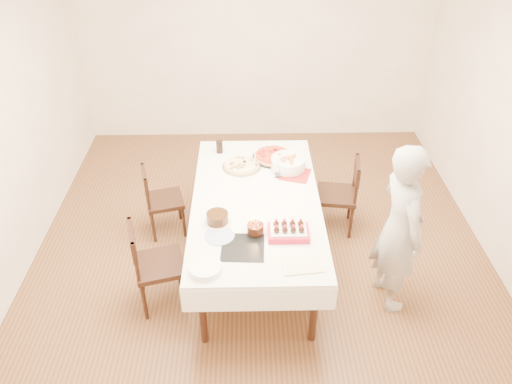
{
  "coord_description": "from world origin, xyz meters",
  "views": [
    {
      "loc": [
        -0.13,
        -3.73,
        3.38
      ],
      "look_at": [
        -0.05,
        -0.12,
        0.83
      ],
      "focal_mm": 35.0,
      "sensor_mm": 36.0,
      "label": 1
    }
  ],
  "objects_px": {
    "person": "(400,229)",
    "cola_glass": "(220,147)",
    "pizza_pepperoni": "(273,156)",
    "dining_table": "(256,232)",
    "pizza_white": "(242,166)",
    "chair_left_dessert": "(159,265)",
    "chair_left_savory": "(165,200)",
    "chair_right_savory": "(336,195)",
    "birthday_cake": "(255,225)",
    "strawberry_box": "(288,232)",
    "layer_cake": "(217,218)",
    "pasta_bowl": "(288,163)",
    "taper_candle": "(278,166)"
  },
  "relations": [
    {
      "from": "chair_right_savory",
      "to": "taper_candle",
      "type": "bearing_deg",
      "value": -156.9
    },
    {
      "from": "chair_right_savory",
      "to": "person",
      "type": "bearing_deg",
      "value": -63.47
    },
    {
      "from": "pizza_pepperoni",
      "to": "strawberry_box",
      "type": "xyz_separation_m",
      "value": [
        0.06,
        -1.22,
        0.02
      ]
    },
    {
      "from": "pizza_pepperoni",
      "to": "strawberry_box",
      "type": "relative_size",
      "value": 1.27
    },
    {
      "from": "taper_candle",
      "to": "strawberry_box",
      "type": "relative_size",
      "value": 0.75
    },
    {
      "from": "person",
      "to": "dining_table",
      "type": "bearing_deg",
      "value": 55.33
    },
    {
      "from": "person",
      "to": "pizza_white",
      "type": "relative_size",
      "value": 4.09
    },
    {
      "from": "strawberry_box",
      "to": "chair_right_savory",
      "type": "bearing_deg",
      "value": 60.51
    },
    {
      "from": "taper_candle",
      "to": "layer_cake",
      "type": "bearing_deg",
      "value": -128.37
    },
    {
      "from": "chair_left_dessert",
      "to": "chair_left_savory",
      "type": "bearing_deg",
      "value": -100.15
    },
    {
      "from": "pizza_white",
      "to": "pasta_bowl",
      "type": "relative_size",
      "value": 1.14
    },
    {
      "from": "person",
      "to": "taper_candle",
      "type": "xyz_separation_m",
      "value": [
        -0.95,
        0.84,
        0.09
      ]
    },
    {
      "from": "chair_left_savory",
      "to": "chair_left_dessert",
      "type": "xyz_separation_m",
      "value": [
        0.09,
        -0.99,
        0.04
      ]
    },
    {
      "from": "pizza_pepperoni",
      "to": "pizza_white",
      "type": "bearing_deg",
      "value": -151.04
    },
    {
      "from": "dining_table",
      "to": "person",
      "type": "relative_size",
      "value": 1.37
    },
    {
      "from": "chair_right_savory",
      "to": "pasta_bowl",
      "type": "relative_size",
      "value": 2.46
    },
    {
      "from": "dining_table",
      "to": "pasta_bowl",
      "type": "distance_m",
      "value": 0.75
    },
    {
      "from": "pizza_white",
      "to": "chair_left_dessert",
      "type": "bearing_deg",
      "value": -124.55
    },
    {
      "from": "pizza_white",
      "to": "cola_glass",
      "type": "relative_size",
      "value": 2.96
    },
    {
      "from": "chair_left_savory",
      "to": "layer_cake",
      "type": "bearing_deg",
      "value": 110.44
    },
    {
      "from": "layer_cake",
      "to": "strawberry_box",
      "type": "bearing_deg",
      "value": -17.24
    },
    {
      "from": "chair_left_dessert",
      "to": "strawberry_box",
      "type": "height_order",
      "value": "chair_left_dessert"
    },
    {
      "from": "cola_glass",
      "to": "chair_right_savory",
      "type": "bearing_deg",
      "value": -14.59
    },
    {
      "from": "person",
      "to": "pizza_white",
      "type": "xyz_separation_m",
      "value": [
        -1.29,
        1.01,
        -0.01
      ]
    },
    {
      "from": "dining_table",
      "to": "strawberry_box",
      "type": "xyz_separation_m",
      "value": [
        0.25,
        -0.5,
        0.42
      ]
    },
    {
      "from": "dining_table",
      "to": "birthday_cake",
      "type": "distance_m",
      "value": 0.66
    },
    {
      "from": "pizza_pepperoni",
      "to": "dining_table",
      "type": "bearing_deg",
      "value": -104.81
    },
    {
      "from": "pizza_white",
      "to": "taper_candle",
      "type": "bearing_deg",
      "value": -27.36
    },
    {
      "from": "cola_glass",
      "to": "layer_cake",
      "type": "relative_size",
      "value": 0.55
    },
    {
      "from": "pizza_white",
      "to": "birthday_cake",
      "type": "height_order",
      "value": "birthday_cake"
    },
    {
      "from": "chair_left_dessert",
      "to": "pizza_pepperoni",
      "type": "distance_m",
      "value": 1.61
    },
    {
      "from": "taper_candle",
      "to": "birthday_cake",
      "type": "height_order",
      "value": "taper_candle"
    },
    {
      "from": "chair_left_savory",
      "to": "chair_left_dessert",
      "type": "bearing_deg",
      "value": 80.11
    },
    {
      "from": "chair_left_dessert",
      "to": "pizza_pepperoni",
      "type": "height_order",
      "value": "chair_left_dessert"
    },
    {
      "from": "chair_left_dessert",
      "to": "strawberry_box",
      "type": "bearing_deg",
      "value": 163.75
    },
    {
      "from": "layer_cake",
      "to": "strawberry_box",
      "type": "xyz_separation_m",
      "value": [
        0.58,
        -0.18,
        -0.01
      ]
    },
    {
      "from": "chair_left_savory",
      "to": "birthday_cake",
      "type": "height_order",
      "value": "birthday_cake"
    },
    {
      "from": "cola_glass",
      "to": "birthday_cake",
      "type": "relative_size",
      "value": 0.91
    },
    {
      "from": "layer_cake",
      "to": "chair_left_dessert",
      "type": "bearing_deg",
      "value": -162.32
    },
    {
      "from": "taper_candle",
      "to": "strawberry_box",
      "type": "distance_m",
      "value": 0.87
    },
    {
      "from": "pasta_bowl",
      "to": "dining_table",
      "type": "bearing_deg",
      "value": -122.41
    },
    {
      "from": "pizza_white",
      "to": "layer_cake",
      "type": "distance_m",
      "value": 0.89
    },
    {
      "from": "person",
      "to": "cola_glass",
      "type": "xyz_separation_m",
      "value": [
        -1.52,
        1.31,
        0.03
      ]
    },
    {
      "from": "chair_left_dessert",
      "to": "taper_candle",
      "type": "distance_m",
      "value": 1.42
    },
    {
      "from": "pizza_pepperoni",
      "to": "cola_glass",
      "type": "distance_m",
      "value": 0.56
    },
    {
      "from": "chair_left_savory",
      "to": "pizza_white",
      "type": "bearing_deg",
      "value": 167.22
    },
    {
      "from": "cola_glass",
      "to": "layer_cake",
      "type": "xyz_separation_m",
      "value": [
        0.03,
        -1.16,
        -0.02
      ]
    },
    {
      "from": "pizza_white",
      "to": "pasta_bowl",
      "type": "height_order",
      "value": "pasta_bowl"
    },
    {
      "from": "pasta_bowl",
      "to": "cola_glass",
      "type": "bearing_deg",
      "value": 154.52
    },
    {
      "from": "pizza_pepperoni",
      "to": "layer_cake",
      "type": "bearing_deg",
      "value": -116.54
    }
  ]
}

